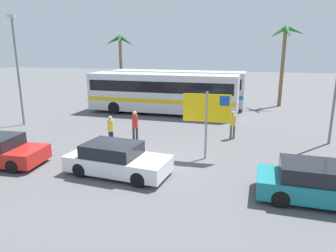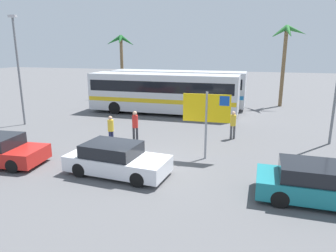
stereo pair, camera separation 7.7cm
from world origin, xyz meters
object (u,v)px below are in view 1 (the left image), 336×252
at_px(car_teal, 318,183).
at_px(car_white, 116,160).
at_px(ferry_sign, 208,111).
at_px(pedestrian_near_sign, 135,124).
at_px(bus_rear_coach, 177,87).
at_px(pedestrian_crossing_lot, 111,128).
at_px(bus_front_coach, 162,92).
at_px(pedestrian_by_bus, 233,123).

bearing_deg(car_teal, car_white, 179.06).
height_order(ferry_sign, pedestrian_near_sign, ferry_sign).
bearing_deg(car_white, car_teal, 3.07).
height_order(bus_rear_coach, pedestrian_crossing_lot, bus_rear_coach).
relative_size(bus_front_coach, bus_rear_coach, 1.00).
height_order(ferry_sign, car_teal, ferry_sign).
height_order(bus_front_coach, pedestrian_near_sign, bus_front_coach).
distance_m(car_white, pedestrian_by_bus, 7.83).
relative_size(car_teal, pedestrian_crossing_lot, 2.60).
bearing_deg(car_teal, bus_rear_coach, 120.57).
xyz_separation_m(pedestrian_near_sign, pedestrian_crossing_lot, (-1.11, -0.74, -0.13)).
bearing_deg(pedestrian_by_bus, pedestrian_near_sign, -85.10).
bearing_deg(ferry_sign, car_teal, -37.06).
distance_m(car_teal, pedestrian_crossing_lot, 10.36).
height_order(car_teal, pedestrian_by_bus, pedestrian_by_bus).
bearing_deg(bus_front_coach, pedestrian_near_sign, -84.05).
xyz_separation_m(bus_front_coach, pedestrian_near_sign, (0.83, -7.94, -0.71)).
xyz_separation_m(car_teal, pedestrian_by_bus, (-3.39, 6.82, 0.32)).
distance_m(bus_front_coach, bus_rear_coach, 3.33).
relative_size(car_teal, pedestrian_by_bus, 2.56).
bearing_deg(pedestrian_by_bus, car_white, -51.73).
relative_size(bus_rear_coach, pedestrian_near_sign, 6.54).
distance_m(car_teal, pedestrian_near_sign, 9.66).
distance_m(ferry_sign, car_white, 4.70).
height_order(car_teal, pedestrian_crossing_lot, pedestrian_crossing_lot).
bearing_deg(car_teal, bus_front_coach, 127.69).
bearing_deg(bus_front_coach, car_teal, -53.23).
bearing_deg(pedestrian_near_sign, pedestrian_by_bus, -90.25).
relative_size(pedestrian_near_sign, pedestrian_by_bus, 1.10).
distance_m(ferry_sign, pedestrian_by_bus, 4.05).
xyz_separation_m(bus_rear_coach, car_teal, (9.00, -15.81, -1.15)).
bearing_deg(bus_front_coach, bus_rear_coach, 84.17).
relative_size(bus_front_coach, pedestrian_crossing_lot, 7.31).
height_order(bus_front_coach, pedestrian_by_bus, bus_front_coach).
xyz_separation_m(bus_front_coach, pedestrian_crossing_lot, (-0.29, -8.67, -0.84)).
bearing_deg(car_teal, pedestrian_crossing_lot, 159.26).
distance_m(bus_rear_coach, car_white, 15.66).
height_order(ferry_sign, car_white, ferry_sign).
height_order(car_white, pedestrian_by_bus, pedestrian_by_bus).
distance_m(bus_front_coach, car_teal, 15.64).
relative_size(car_white, pedestrian_near_sign, 2.44).
relative_size(ferry_sign, pedestrian_by_bus, 1.96).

